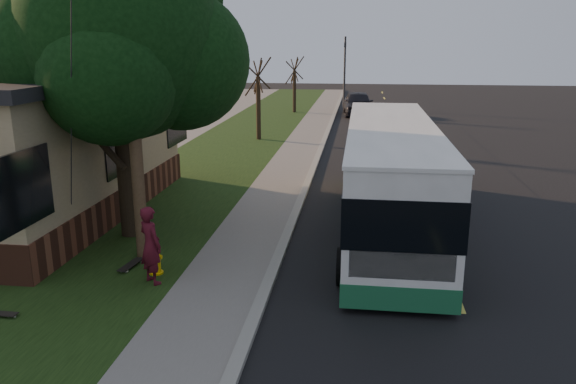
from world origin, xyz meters
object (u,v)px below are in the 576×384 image
Objects in this scene: traffic_signal at (345,67)px; skateboarder at (151,245)px; fire_hydrant at (155,258)px; leafy_tree at (121,41)px; distant_car at (358,103)px; bare_tree_far at (294,86)px; dumpster at (114,167)px; utility_pole at (129,66)px; bare_tree_near at (258,100)px; skateboard_main at (131,265)px; transit_bus at (390,174)px.

traffic_signal is 34.68m from skateboarder.
leafy_tree reaches higher than fire_hydrant.
leafy_tree is 1.58× the size of distant_car.
dumpster is (-4.16, -21.98, -1.37)m from bare_tree_far.
fire_hydrant is at bearing -54.62° from utility_pole.
traffic_signal is at bearing 75.96° from bare_tree_near.
leafy_tree reaches higher than traffic_signal.
skateboard_main is (-0.71, 0.27, -0.30)m from fire_hydrant.
skateboarder is (1.00, -18.48, -1.22)m from bare_tree_near.
skateboard_main is (-3.81, -33.73, -3.03)m from traffic_signal.
skateboarder reaches higher than distant_car.
bare_tree_near is (0.67, 15.35, -3.02)m from leafy_tree.
traffic_signal is 27.21m from dumpster.
distant_car is (-1.08, 25.34, -0.74)m from transit_bus.
leafy_tree is 1.42× the size of traffic_signal.
leafy_tree reaches higher than skateboarder.
leafy_tree is 1.94× the size of bare_tree_far.
skateboard_main is at bearing -147.69° from transit_bus.
distant_car is (1.16, -4.56, -2.32)m from traffic_signal.
leafy_tree is 31.76m from traffic_signal.
skateboarder is (0.10, -0.48, 0.50)m from fire_hydrant.
skateboarder is (0.50, -30.48, -1.07)m from bare_tree_far.
fire_hydrant is 0.09× the size of leafy_tree.
bare_tree_far reaches higher than transit_bus.
bare_tree_near is at bearing -118.82° from distant_car.
skateboarder is at bearing -61.90° from leafy_tree.
distant_car is (4.96, 28.44, -3.79)m from utility_pole.
traffic_signal is at bearing 84.79° from fire_hydrant.
skateboarder is 1.18× the size of dumpster.
traffic_signal is at bearing -57.70° from skateboarder.
transit_bus is at bearing -92.10° from distant_car.
utility_pole is at bearing -96.58° from traffic_signal.
bare_tree_far is (0.50, 12.00, -0.15)m from bare_tree_near.
bare_tree_far is 26.54m from transit_bus.
skateboarder is 9.70m from dumpster.
bare_tree_far is (1.17, 27.35, -3.16)m from leafy_tree.
transit_bus is at bearing -77.51° from bare_tree_far.
utility_pole is 4.56m from skateboard_main.
transit_bus is 10.69m from dumpster.
skateboard_main is at bearing -96.45° from traffic_signal.
fire_hydrant is 0.50× the size of dumpster.
bare_tree_far reaches higher than skateboard_main.
traffic_signal reaches higher than skateboarder.
bare_tree_far is 30.50m from skateboarder.
bare_tree_near reaches higher than skateboarder.
utility_pole is 5.24× the size of skateboarder.
bare_tree_near is at bearing 87.50° from leafy_tree.
bare_tree_near is 1.07× the size of bare_tree_far.
utility_pole is at bearing -152.85° from transit_bus.
dumpster is at bearing -106.43° from traffic_signal.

